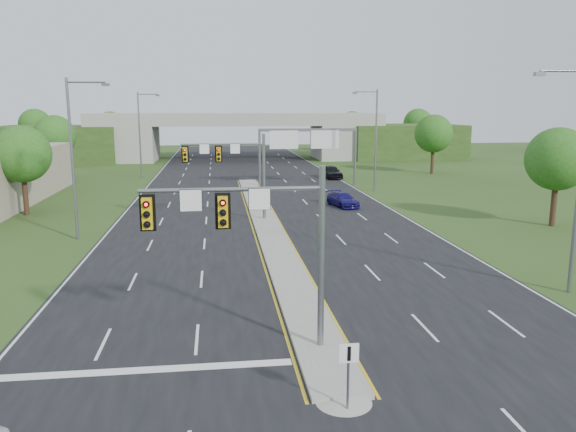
{
  "coord_description": "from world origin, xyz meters",
  "views": [
    {
      "loc": [
        -3.76,
        -19.71,
        9.05
      ],
      "look_at": [
        0.19,
        11.24,
        3.0
      ],
      "focal_mm": 35.0,
      "sensor_mm": 36.0,
      "label": 1
    }
  ],
  "objects_px": {
    "signal_mast_far": "(235,163)",
    "keep_right_sign": "(349,365)",
    "overpass": "(237,139)",
    "sign_gantry": "(307,141)",
    "car_far_c": "(331,172)",
    "signal_mast_near": "(260,230)",
    "car_far_b": "(343,200)"
  },
  "relations": [
    {
      "from": "keep_right_sign",
      "to": "car_far_c",
      "type": "height_order",
      "value": "keep_right_sign"
    },
    {
      "from": "signal_mast_near",
      "to": "signal_mast_far",
      "type": "bearing_deg",
      "value": 90.0
    },
    {
      "from": "signal_mast_near",
      "to": "signal_mast_far",
      "type": "xyz_separation_m",
      "value": [
        0.0,
        25.0,
        0.0
      ]
    },
    {
      "from": "signal_mast_far",
      "to": "overpass",
      "type": "bearing_deg",
      "value": 87.65
    },
    {
      "from": "keep_right_sign",
      "to": "sign_gantry",
      "type": "relative_size",
      "value": 0.19
    },
    {
      "from": "keep_right_sign",
      "to": "overpass",
      "type": "relative_size",
      "value": 0.03
    },
    {
      "from": "signal_mast_near",
      "to": "signal_mast_far",
      "type": "height_order",
      "value": "same"
    },
    {
      "from": "signal_mast_near",
      "to": "keep_right_sign",
      "type": "relative_size",
      "value": 3.18
    },
    {
      "from": "keep_right_sign",
      "to": "sign_gantry",
      "type": "xyz_separation_m",
      "value": [
        6.68,
        49.45,
        3.72
      ]
    },
    {
      "from": "sign_gantry",
      "to": "overpass",
      "type": "bearing_deg",
      "value": 100.79
    },
    {
      "from": "signal_mast_near",
      "to": "car_far_c",
      "type": "relative_size",
      "value": 1.44
    },
    {
      "from": "signal_mast_far",
      "to": "overpass",
      "type": "xyz_separation_m",
      "value": [
        2.26,
        55.07,
        -1.17
      ]
    },
    {
      "from": "signal_mast_far",
      "to": "car_far_b",
      "type": "bearing_deg",
      "value": 29.17
    },
    {
      "from": "signal_mast_near",
      "to": "car_far_b",
      "type": "distance_m",
      "value": 32.47
    },
    {
      "from": "signal_mast_near",
      "to": "overpass",
      "type": "bearing_deg",
      "value": 88.38
    },
    {
      "from": "signal_mast_near",
      "to": "sign_gantry",
      "type": "height_order",
      "value": "signal_mast_near"
    },
    {
      "from": "keep_right_sign",
      "to": "car_far_c",
      "type": "distance_m",
      "value": 57.09
    },
    {
      "from": "keep_right_sign",
      "to": "car_far_c",
      "type": "xyz_separation_m",
      "value": [
        11.0,
        56.02,
        -0.67
      ]
    },
    {
      "from": "signal_mast_near",
      "to": "signal_mast_far",
      "type": "relative_size",
      "value": 1.0
    },
    {
      "from": "car_far_c",
      "to": "signal_mast_far",
      "type": "bearing_deg",
      "value": -122.83
    },
    {
      "from": "overpass",
      "to": "car_far_b",
      "type": "xyz_separation_m",
      "value": [
        7.78,
        -49.47,
        -2.9
      ]
    },
    {
      "from": "car_far_b",
      "to": "car_far_c",
      "type": "height_order",
      "value": "car_far_c"
    },
    {
      "from": "signal_mast_near",
      "to": "car_far_b",
      "type": "xyz_separation_m",
      "value": [
        10.04,
        30.61,
        -4.07
      ]
    },
    {
      "from": "signal_mast_far",
      "to": "signal_mast_near",
      "type": "bearing_deg",
      "value": -90.0
    },
    {
      "from": "signal_mast_far",
      "to": "keep_right_sign",
      "type": "height_order",
      "value": "signal_mast_far"
    },
    {
      "from": "overpass",
      "to": "car_far_c",
      "type": "height_order",
      "value": "overpass"
    },
    {
      "from": "keep_right_sign",
      "to": "overpass",
      "type": "distance_m",
      "value": 84.55
    },
    {
      "from": "car_far_b",
      "to": "keep_right_sign",
      "type": "bearing_deg",
      "value": -116.0
    },
    {
      "from": "sign_gantry",
      "to": "keep_right_sign",
      "type": "bearing_deg",
      "value": -97.7
    },
    {
      "from": "signal_mast_near",
      "to": "overpass",
      "type": "relative_size",
      "value": 0.09
    },
    {
      "from": "overpass",
      "to": "car_far_b",
      "type": "distance_m",
      "value": 50.16
    },
    {
      "from": "signal_mast_far",
      "to": "overpass",
      "type": "height_order",
      "value": "overpass"
    }
  ]
}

